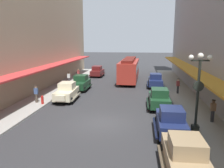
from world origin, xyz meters
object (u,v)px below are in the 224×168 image
Objects in this scene: parked_car_2 at (155,80)px; parked_car_4 at (97,71)px; parked_car_0 at (171,120)px; streetcar at (129,69)px; parked_car_1 at (185,154)px; fire_hydrant at (42,100)px; parked_car_6 at (81,82)px; parked_car_5 at (67,91)px; pedestrian_4 at (178,86)px; pedestrian_5 at (69,78)px; pedestrian_2 at (213,111)px; lamp_post_with_clock at (198,90)px; pedestrian_0 at (78,74)px; pedestrian_3 at (36,94)px; parked_car_3 at (159,98)px.

parked_car_2 is 1.00× the size of parked_car_4.
streetcar is at bearing 101.25° from parked_car_0.
parked_car_1 is at bearing -89.55° from parked_car_2.
parked_car_0 reaches higher than fire_hydrant.
parked_car_6 is at bearing 119.57° from parked_car_1.
parked_car_4 is 0.44× the size of streetcar.
pedestrian_4 is (11.67, 4.02, 0.07)m from parked_car_5.
pedestrian_5 is (-2.32, 7.77, 0.07)m from parked_car_5.
parked_car_6 is 2.56× the size of pedestrian_2.
parked_car_6 reaches higher than pedestrian_5.
pedestrian_0 is at bearing 125.25° from lamp_post_with_clock.
parked_car_5 reaches higher than pedestrian_3.
parked_car_0 is 11.50m from pedestrian_4.
fire_hydrant is 14.69m from pedestrian_4.
parked_car_1 is 1.00× the size of parked_car_4.
pedestrian_4 reaches higher than fire_hydrant.
parked_car_0 is 2.56× the size of pedestrian_2.
lamp_post_with_clock reaches higher than pedestrian_2.
pedestrian_0 is at bearing 87.74° from pedestrian_3.
lamp_post_with_clock reaches higher than parked_car_2.
streetcar is 8.94m from pedestrian_5.
pedestrian_4 is (13.63, -7.24, 0.02)m from pedestrian_0.
parked_car_5 is at bearing -80.14° from pedestrian_0.
parked_car_2 and parked_car_4 have the same top height.
parked_car_4 is (-9.33, 22.76, 0.00)m from parked_car_0.
pedestrian_2 is at bearing 64.40° from parked_car_1.
parked_car_3 is 16.90m from pedestrian_0.
pedestrian_3 is (-11.63, -0.21, 0.07)m from parked_car_3.
pedestrian_3 is at bearing 157.95° from lamp_post_with_clock.
pedestrian_0 is 0.98× the size of pedestrian_2.
parked_car_4 reaches higher than pedestrian_5.
parked_car_3 is at bearing -9.06° from parked_car_5.
lamp_post_with_clock is 11.36m from pedestrian_4.
streetcar reaches higher than parked_car_6.
parked_car_1 is 19.11m from parked_car_6.
parked_car_0 reaches higher than pedestrian_2.
parked_car_4 is 16.26m from pedestrian_4.
pedestrian_3 is at bearing -145.84° from parked_car_5.
pedestrian_3 and pedestrian_5 have the same top height.
streetcar is 19.44m from lamp_post_with_clock.
parked_car_0 is 4.41m from parked_car_1.
parked_car_5 is (-9.48, 7.27, 0.00)m from parked_car_0.
parked_car_3 and parked_car_5 have the same top height.
pedestrian_0 is at bearing 132.24° from pedestrian_2.
parked_car_4 is 25.21m from lamp_post_with_clock.
pedestrian_4 is at bearing 21.92° from pedestrian_3.
parked_car_6 reaches higher than fire_hydrant.
parked_car_2 is 2.56× the size of pedestrian_2.
pedestrian_5 is (-11.80, 15.04, 0.07)m from parked_car_0.
parked_car_4 is at bearing 140.34° from parked_car_2.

